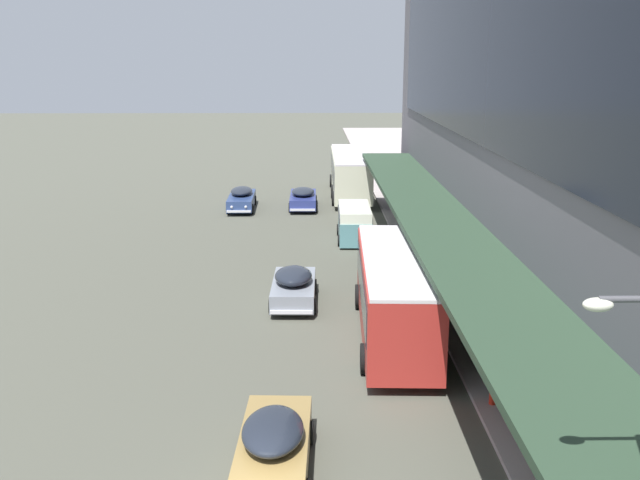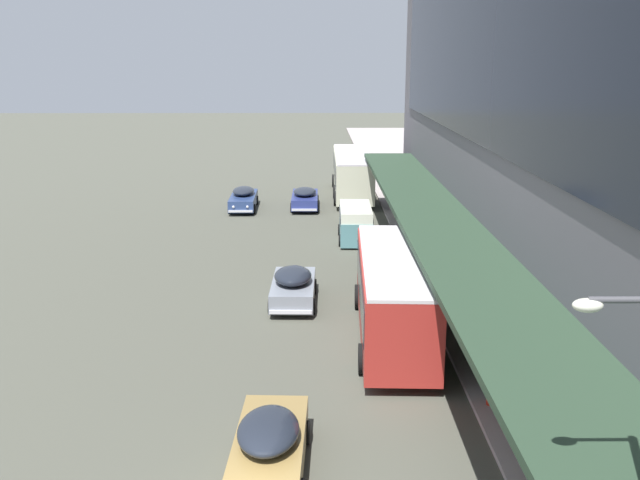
# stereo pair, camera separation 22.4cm
# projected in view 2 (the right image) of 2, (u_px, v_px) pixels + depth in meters

# --- Properties ---
(transit_bus_kerbside_front) EXTENTS (2.92, 9.70, 3.16)m
(transit_bus_kerbside_front) POSITION_uv_depth(u_px,v_px,m) (394.00, 292.00, 25.80)
(transit_bus_kerbside_front) COLOR #AD2B25
(transit_bus_kerbside_front) RESTS_ON ground
(transit_bus_kerbside_rear) EXTENTS (2.93, 11.38, 3.18)m
(transit_bus_kerbside_rear) POSITION_uv_depth(u_px,v_px,m) (352.00, 172.00, 52.62)
(transit_bus_kerbside_rear) COLOR beige
(transit_bus_kerbside_rear) RESTS_ON ground
(sedan_far_back) EXTENTS (1.97, 4.39, 1.59)m
(sedan_far_back) POSITION_uv_depth(u_px,v_px,m) (293.00, 286.00, 29.80)
(sedan_far_back) COLOR gray
(sedan_far_back) RESTS_ON ground
(sedan_lead_near) EXTENTS (1.90, 4.69, 1.45)m
(sedan_lead_near) POSITION_uv_depth(u_px,v_px,m) (305.00, 198.00, 48.60)
(sedan_lead_near) COLOR navy
(sedan_lead_near) RESTS_ON ground
(sedan_trailing_near) EXTENTS (1.99, 4.63, 1.56)m
(sedan_trailing_near) POSITION_uv_depth(u_px,v_px,m) (269.00, 445.00, 17.62)
(sedan_trailing_near) COLOR olive
(sedan_trailing_near) RESTS_ON ground
(sedan_lead_mid) EXTENTS (1.84, 4.99, 1.48)m
(sedan_lead_mid) POSITION_uv_depth(u_px,v_px,m) (243.00, 198.00, 48.40)
(sedan_lead_mid) COLOR navy
(sedan_lead_mid) RESTS_ON ground
(vw_van) EXTENTS (1.97, 4.58, 1.96)m
(vw_van) POSITION_uv_depth(u_px,v_px,m) (355.00, 221.00, 40.10)
(vw_van) COLOR teal
(vw_van) RESTS_ON ground
(pedestrian_at_kerb) EXTENTS (0.61, 0.33, 1.86)m
(pedestrian_at_kerb) POSITION_uv_depth(u_px,v_px,m) (495.00, 350.00, 22.28)
(pedestrian_at_kerb) COLOR #29243B
(pedestrian_at_kerb) RESTS_ON sidewalk_kerb
(street_lamp) EXTENTS (1.50, 0.28, 6.72)m
(street_lamp) POSITION_uv_depth(u_px,v_px,m) (639.00, 470.00, 10.66)
(street_lamp) COLOR #4C4C51
(street_lamp) RESTS_ON sidewalk_kerb
(fire_hydrant) EXTENTS (0.20, 0.40, 0.70)m
(fire_hydrant) POSITION_uv_depth(u_px,v_px,m) (490.00, 394.00, 20.88)
(fire_hydrant) COLOR red
(fire_hydrant) RESTS_ON sidewalk_kerb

